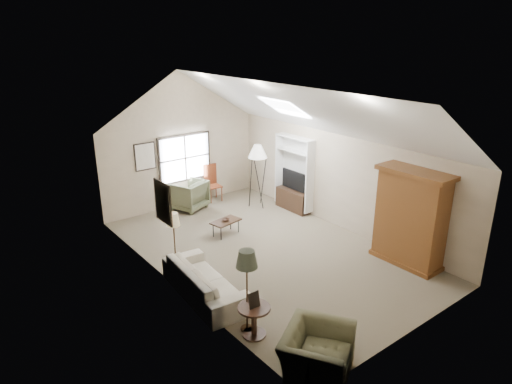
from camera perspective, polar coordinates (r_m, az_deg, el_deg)
room_shell at (r=10.07m, az=1.42°, el=9.12°), size 5.01×8.01×4.00m
window at (r=13.73m, az=-8.88°, el=4.23°), size 1.72×0.08×1.42m
skylight at (r=11.57m, az=3.61°, el=10.53°), size 0.80×1.20×0.52m
wall_art at (r=11.06m, az=-12.69°, el=1.70°), size 1.97×3.71×0.88m
armoire at (r=10.72m, az=18.76°, el=-3.07°), size 0.60×1.50×2.20m
tv_alcove at (r=13.24m, az=4.79°, el=2.46°), size 0.32×1.30×2.10m
media_console at (r=13.50m, az=4.63°, el=-1.00°), size 0.34×1.18×0.60m
tv_panel at (r=13.29m, az=4.70°, el=1.50°), size 0.05×0.90×0.55m
sofa at (r=9.29m, az=-6.41°, el=-10.97°), size 1.09×2.35×0.67m
armchair_near at (r=7.46m, az=7.60°, el=-19.39°), size 1.48×1.43×0.74m
armchair_far at (r=13.63m, az=-8.48°, el=-0.35°), size 1.22×1.23×0.87m
coffee_table at (r=11.89m, az=-3.78°, el=-4.46°), size 0.83×0.56×0.39m
bowl at (r=11.81m, az=-3.80°, el=-3.49°), size 0.21×0.21×0.05m
side_table at (r=8.21m, az=-0.24°, el=-15.82°), size 0.62×0.62×0.57m
side_chair at (r=14.16m, az=-5.37°, el=1.12°), size 0.48×0.48×1.13m
tripod_lamp at (r=13.49m, az=0.20°, el=2.07°), size 0.58×0.58×1.94m
dark_lamp at (r=8.06m, az=-1.14°, el=-12.21°), size 0.41×0.41×1.59m
tan_lamp at (r=10.04m, az=-10.13°, el=-6.23°), size 0.31×0.31×1.43m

